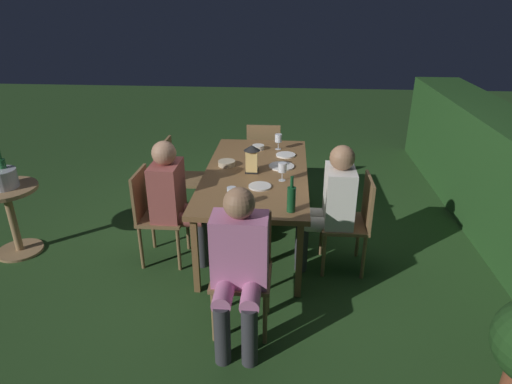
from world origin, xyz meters
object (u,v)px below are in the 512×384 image
Objects in this scene: lantern_centerpiece at (252,157)px; wine_glass_c at (278,139)px; person_in_rust at (175,197)px; chair_side_right_b at (352,219)px; chair_side_left_b at (155,212)px; chair_head_near at (264,153)px; person_in_cream at (331,202)px; bowl_olives at (227,163)px; dining_table at (256,176)px; bowl_bread at (258,147)px; wine_glass_b at (282,168)px; person_in_pink at (239,262)px; green_bottle_on_table at (291,199)px; plate_a at (260,186)px; ice_bucket at (2,177)px; wine_glass_a at (232,194)px; side_table at (10,210)px; chair_head_far at (242,265)px; plate_c at (281,166)px; plate_b at (286,155)px.

wine_glass_c is (-0.69, 0.23, -0.03)m from lantern_centerpiece.
person_in_rust is 1.57m from chair_side_right_b.
chair_side_left_b is 0.76× the size of person_in_rust.
chair_head_near is 1.90m from chair_side_right_b.
person_in_cream is (-0.00, -0.20, 0.15)m from chair_side_right_b.
person_in_rust is 1.43m from wine_glass_c.
bowl_olives is at bearing -41.88° from wine_glass_c.
dining_table is 15.04× the size of bowl_bread.
chair_side_right_b reaches higher than bowl_bread.
chair_head_near is at bearing 178.31° from lantern_centerpiece.
wine_glass_c is at bearing -148.33° from chair_side_right_b.
lantern_centerpiece is 0.35m from wine_glass_b.
person_in_pink is at bearing -5.16° from wine_glass_c.
green_bottle_on_table reaches higher than plate_a.
person_in_rust is at bearing -90.00° from chair_side_right_b.
person_in_cream reaches higher than ice_bucket.
person_in_rust is at bearing 90.00° from chair_side_left_b.
green_bottle_on_table reaches higher than chair_side_left_b.
side_table is (-0.35, -2.13, -0.40)m from wine_glass_a.
chair_side_left_b is (-0.99, -0.88, -0.15)m from person_in_pink.
chair_head_far is 0.76× the size of person_in_pink.
wine_glass_a is at bearing -3.98° from bowl_bread.
plate_c is at bearing -132.02° from chair_side_right_b.
chair_head_near is 1.29× the size of side_table.
side_table is (-0.99, -2.25, -0.19)m from person_in_pink.
wine_glass_b is 0.69m from plate_b.
dining_table is 0.82m from person_in_cream.
person_in_rust is 5.72× the size of plate_a.
bowl_olives is at bearing 146.08° from person_in_rust.
lantern_centerpiece is at bearing -1.69° from chair_head_near.
chair_head_far reaches higher than side_table.
person_in_cream is 0.87m from lantern_centerpiece.
person_in_rust is 6.82× the size of bowl_olives.
person_in_rust is 5.64× the size of plate_b.
wine_glass_c is at bearing 136.26° from chair_side_left_b.
plate_a is 1.19× the size of bowl_olives.
side_table is at bearing -63.86° from bowl_bread.
green_bottle_on_table is 1.42× the size of plate_b.
plate_c reaches higher than dining_table.
bowl_olives is (-0.57, 0.38, 0.12)m from person_in_rust.
ice_bucket is at bearing -63.91° from bowl_bread.
chair_head_near is 4.27× the size of plate_b.
person_in_cream reaches higher than green_bottle_on_table.
bowl_olives is (-0.57, -1.18, 0.27)m from chair_side_right_b.
chair_head_near is 5.16× the size of bowl_olives.
green_bottle_on_table is 1.15m from bowl_olives.
plate_c is (-0.96, -0.10, -0.10)m from green_bottle_on_table.
plate_c is 0.54m from bowl_olives.
lantern_centerpiece is 1.06× the size of plate_c.
chair_head_far is at bearing 15.99° from wine_glass_a.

